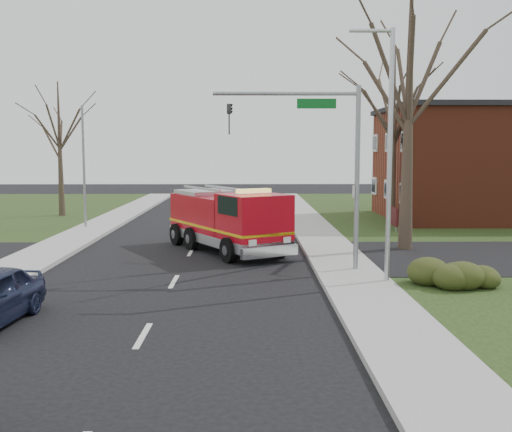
{
  "coord_description": "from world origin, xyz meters",
  "views": [
    {
      "loc": [
        2.58,
        -20.15,
        4.49
      ],
      "look_at": [
        2.85,
        2.49,
        2.0
      ],
      "focal_mm": 42.0,
      "sensor_mm": 36.0,
      "label": 1
    }
  ],
  "objects": [
    {
      "name": "bare_tree_left",
      "position": [
        -10.0,
        20.0,
        5.56
      ],
      "size": [
        4.5,
        4.5,
        9.0
      ],
      "color": "#382D21",
      "rests_on": "ground"
    },
    {
      "name": "hedge_corner",
      "position": [
        9.0,
        -1.0,
        0.58
      ],
      "size": [
        2.8,
        2.0,
        0.9
      ],
      "primitive_type": "ellipsoid",
      "color": "#273112",
      "rests_on": "lawn_right"
    },
    {
      "name": "ground",
      "position": [
        0.0,
        0.0,
        0.0
      ],
      "size": [
        120.0,
        120.0,
        0.0
      ],
      "primitive_type": "plane",
      "color": "black",
      "rests_on": "ground"
    },
    {
      "name": "brick_building",
      "position": [
        19.0,
        18.0,
        3.66
      ],
      "size": [
        15.4,
        10.4,
        7.25
      ],
      "color": "maroon",
      "rests_on": "ground"
    },
    {
      "name": "sidewalk_right",
      "position": [
        6.2,
        0.0,
        0.07
      ],
      "size": [
        2.4,
        80.0,
        0.15
      ],
      "primitive_type": "cube",
      "color": "gray",
      "rests_on": "ground"
    },
    {
      "name": "streetlight_pole",
      "position": [
        7.14,
        -0.5,
        4.55
      ],
      "size": [
        1.48,
        0.16,
        8.4
      ],
      "color": "#B7BABF",
      "rests_on": "ground"
    },
    {
      "name": "health_center_sign",
      "position": [
        10.5,
        12.5,
        0.88
      ],
      "size": [
        0.12,
        2.0,
        1.4
      ],
      "color": "#430F12",
      "rests_on": "ground"
    },
    {
      "name": "bare_tree_far",
      "position": [
        11.0,
        15.0,
        6.49
      ],
      "size": [
        5.25,
        5.25,
        10.5
      ],
      "color": "#382D21",
      "rests_on": "ground"
    },
    {
      "name": "utility_pole_far",
      "position": [
        -6.8,
        14.0,
        3.5
      ],
      "size": [
        0.14,
        0.14,
        7.0
      ],
      "primitive_type": "cylinder",
      "color": "gray",
      "rests_on": "ground"
    },
    {
      "name": "bare_tree_near",
      "position": [
        9.5,
        6.0,
        7.41
      ],
      "size": [
        6.0,
        6.0,
        12.0
      ],
      "color": "#382D21",
      "rests_on": "ground"
    },
    {
      "name": "fire_engine",
      "position": [
        1.64,
        6.18,
        1.33
      ],
      "size": [
        5.73,
        7.54,
        2.93
      ],
      "rotation": [
        0.0,
        0.0,
        0.52
      ],
      "color": "#AF0816",
      "rests_on": "ground"
    },
    {
      "name": "traffic_signal_mast",
      "position": [
        5.21,
        1.5,
        4.71
      ],
      "size": [
        5.29,
        0.18,
        6.8
      ],
      "color": "gray",
      "rests_on": "ground"
    }
  ]
}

